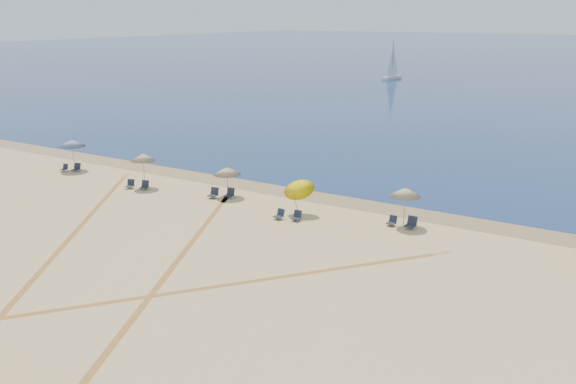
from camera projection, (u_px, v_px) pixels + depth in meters
The scene contains 19 objects.
ground at pixel (30, 342), 24.64m from camera, with size 160.00×160.00×0.00m, color tan.
wet_sand at pixel (317, 196), 44.32m from camera, with size 500.00×500.00×0.00m, color olive.
umbrella_0 at pixel (72, 143), 51.25m from camera, with size 2.22×2.22×2.62m.
umbrella_1 at pixel (143, 157), 46.08m from camera, with size 1.85×1.85×2.65m.
umbrella_2 at pixel (227, 171), 43.82m from camera, with size 1.99×1.99×2.22m.
umbrella_3 at pixel (298, 187), 39.92m from camera, with size 2.05×2.08×2.58m.
umbrella_4 at pixel (405, 192), 37.63m from camera, with size 1.88×1.88×2.50m.
chair_0 at pixel (65, 168), 51.33m from camera, with size 0.58×0.65×0.60m.
chair_1 at pixel (77, 168), 51.19m from camera, with size 0.71×0.79×0.69m.
chair_2 at pixel (130, 184), 46.27m from camera, with size 0.75×0.80×0.66m.
chair_3 at pixel (145, 186), 45.94m from camera, with size 0.76×0.81×0.67m.
chair_4 at pixel (214, 193), 43.85m from camera, with size 0.70×0.79×0.73m.
chair_5 at pixel (230, 194), 43.81m from camera, with size 0.64×0.73×0.71m.
chair_6 at pixel (280, 215), 39.33m from camera, with size 0.60×0.68×0.64m.
chair_7 at pixel (297, 216), 39.02m from camera, with size 0.56×0.65×0.64m.
chair_8 at pixel (392, 221), 38.10m from camera, with size 0.57×0.65×0.61m.
chair_9 at pixel (411, 223), 37.60m from camera, with size 0.64×0.74×0.74m.
sailboat_1 at pixel (392, 67), 123.17m from camera, with size 2.42×5.32×7.68m.
tire_tracks at pixel (142, 261), 32.72m from camera, with size 50.71×42.29×0.00m.
Camera 1 is at (20.31, -13.36, 12.66)m, focal length 38.24 mm.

